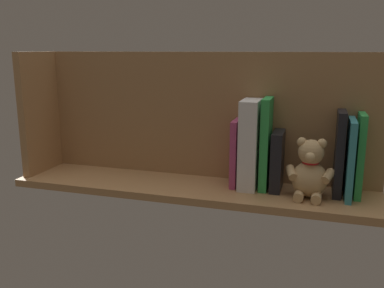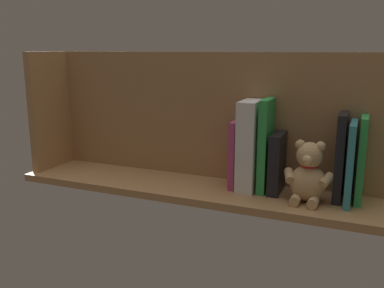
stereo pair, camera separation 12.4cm
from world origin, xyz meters
TOP-DOWN VIEW (x-y plane):
  - ground_plane at (0.00, 0.00)cm, footprint 109.51×24.13cm
  - shelf_back_panel at (0.00, -9.82)cm, footprint 109.51×1.50cm
  - shelf_side_divider at (52.76, 0.00)cm, footprint 2.40×18.13cm
  - book_0 at (-47.03, -3.63)cm, footprint 1.84×10.07cm
  - book_1 at (-44.49, -1.90)cm, footprint 1.71×13.54cm
  - book_2 at (-41.74, -3.46)cm, footprint 2.26×10.41cm
  - teddy_bear at (-34.27, 1.32)cm, footprint 13.58×10.91cm
  - book_3 at (-24.97, -3.06)cm, footprint 3.10×11.20cm
  - book_4 at (-21.48, -3.27)cm, footprint 2.35×10.79cm
  - dictionary_thick_white at (-16.93, -2.61)cm, footprint 5.20×11.92cm
  - book_5 at (-12.66, -3.51)cm, footprint 1.82×10.32cm

SIDE VIEW (x-z plane):
  - ground_plane at x=0.00cm, z-range -2.20..0.00cm
  - teddy_bear at x=-34.27cm, z-range -1.00..15.74cm
  - book_3 at x=-24.97cm, z-range 0.00..17.17cm
  - book_5 at x=-12.66cm, z-range 0.00..19.89cm
  - book_1 at x=-44.49cm, z-range 0.00..21.86cm
  - book_0 at x=-47.03cm, z-range 0.00..23.25cm
  - book_2 at x=-41.74cm, z-range 0.00..23.79cm
  - dictionary_thick_white at x=-16.93cm, z-range 0.00..26.05cm
  - book_4 at x=-21.48cm, z-range 0.00..26.65cm
  - shelf_back_panel at x=0.00cm, z-range 0.00..39.38cm
  - shelf_side_divider at x=52.76cm, z-range 0.00..39.38cm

